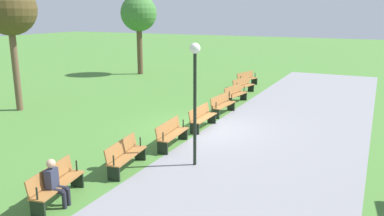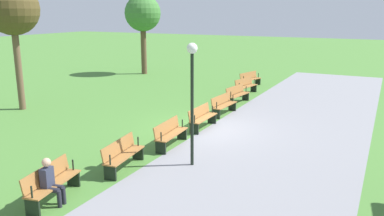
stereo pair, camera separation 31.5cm
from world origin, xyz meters
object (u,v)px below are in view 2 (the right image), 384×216
bench_0 (250,79)px  person_seated (51,180)px  tree_1 (143,14)px  lamp_post (192,81)px  bench_4 (202,117)px  bench_6 (123,154)px  tree_0 (12,10)px  bench_2 (237,94)px  bench_1 (245,86)px  bench_3 (223,104)px  bench_7 (51,182)px  bench_5 (170,133)px

bench_0 → person_seated: size_ratio=1.57×
tree_1 → lamp_post: bearing=38.0°
bench_4 → person_seated: bearing=-4.0°
bench_6 → tree_0: 10.57m
person_seated → lamp_post: (-3.85, 1.93, 2.00)m
bench_2 → person_seated: person_seated is taller
bench_6 → bench_1: bearing=174.5°
bench_6 → tree_0: (-3.90, -8.87, 4.21)m
bench_3 → lamp_post: (6.14, 1.48, 2.16)m
bench_6 → person_seated: person_seated is taller
bench_2 → tree_1: (-6.17, -9.80, 3.95)m
bench_1 → tree_1: bearing=-100.7°
bench_2 → tree_1: size_ratio=0.32×
bench_1 → tree_0: size_ratio=0.32×
bench_0 → bench_4: same height
bench_7 → bench_6: bearing=159.9°
bench_0 → bench_3: same height
bench_2 → bench_0: bearing=-161.8°
bench_6 → tree_0: bearing=-121.0°
bench_7 → tree_1: bearing=-163.9°
bench_4 → person_seated: size_ratio=1.52×
tree_1 → bench_5: bearing=36.5°
bench_5 → person_seated: 5.09m
bench_1 → bench_5: size_ratio=1.02×
bench_2 → bench_5: same height
bench_6 → bench_2: bearing=172.7°
person_seated → bench_4: bearing=165.1°
bench_0 → bench_2: (4.83, 0.93, 0.00)m
bench_0 → lamp_post: bearing=25.8°
bench_3 → tree_0: 10.62m
bench_5 → tree_1: bearing=-147.1°
person_seated → bench_5: bearing=164.1°
bench_4 → bench_2: bearing=-176.4°
bench_5 → person_seated: bearing=-8.6°
bench_1 → lamp_post: lamp_post is taller
bench_2 → bench_7: same height
bench_0 → bench_2: bearing=25.5°
tree_1 → lamp_post: 18.81m
bench_4 → tree_1: tree_1 is taller
bench_3 → bench_5: size_ratio=1.00×
bench_6 → lamp_post: (-1.23, 1.72, 2.16)m
bench_1 → bench_5: 9.82m
tree_0 → tree_1: (-12.09, -0.92, -0.26)m
bench_1 → tree_1: size_ratio=0.32×
bench_1 → bench_5: same height
person_seated → bench_1: bearing=169.7°
bench_5 → bench_4: bearing=174.5°
bench_1 → bench_6: (12.26, 0.39, 0.00)m
bench_7 → lamp_post: (-3.66, 2.11, 2.16)m
bench_4 → tree_0: bearing=-83.7°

